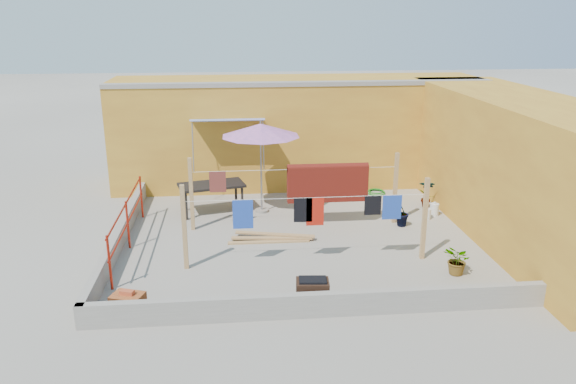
% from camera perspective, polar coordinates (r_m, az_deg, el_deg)
% --- Properties ---
extents(ground, '(80.00, 80.00, 0.00)m').
position_cam_1_polar(ground, '(13.21, 1.09, -4.69)').
color(ground, '#9E998E').
rests_on(ground, ground).
extents(wall_back, '(11.00, 3.27, 3.21)m').
position_cam_1_polar(wall_back, '(17.28, 0.95, 6.25)').
color(wall_back, gold).
rests_on(wall_back, ground).
extents(wall_right, '(2.40, 9.00, 3.20)m').
position_cam_1_polar(wall_right, '(14.26, 22.39, 2.42)').
color(wall_right, gold).
rests_on(wall_right, ground).
extents(parapet_front, '(8.30, 0.16, 0.44)m').
position_cam_1_polar(parapet_front, '(9.92, 3.57, -11.33)').
color(parapet_front, gray).
rests_on(parapet_front, ground).
extents(parapet_left, '(0.16, 7.30, 0.44)m').
position_cam_1_polar(parapet_left, '(13.31, -16.67, -4.27)').
color(parapet_left, gray).
rests_on(parapet_left, ground).
extents(red_railing, '(0.05, 4.20, 1.10)m').
position_cam_1_polar(red_railing, '(12.91, -16.02, -2.52)').
color(red_railing, '#A61F10').
rests_on(red_railing, ground).
extents(clothesline_rig, '(5.09, 2.35, 1.80)m').
position_cam_1_polar(clothesline_rig, '(13.47, 3.62, 0.47)').
color(clothesline_rig, tan).
rests_on(clothesline_rig, ground).
extents(patio_umbrella, '(2.04, 2.04, 2.44)m').
position_cam_1_polar(patio_umbrella, '(14.37, -2.80, 6.26)').
color(patio_umbrella, gray).
rests_on(patio_umbrella, ground).
extents(outdoor_table, '(1.83, 1.21, 0.79)m').
position_cam_1_polar(outdoor_table, '(14.79, -7.78, 0.54)').
color(outdoor_table, black).
rests_on(outdoor_table, ground).
extents(brick_stack, '(0.63, 0.54, 0.47)m').
position_cam_1_polar(brick_stack, '(10.33, -15.94, -10.90)').
color(brick_stack, '#964A22').
rests_on(brick_stack, ground).
extents(lumber_pile, '(2.02, 0.60, 0.12)m').
position_cam_1_polar(lumber_pile, '(13.05, -1.66, -4.70)').
color(lumber_pile, tan).
rests_on(lumber_pile, ground).
extents(brazier, '(0.62, 0.44, 0.53)m').
position_cam_1_polar(brazier, '(10.21, 2.50, -10.17)').
color(brazier, '#311D13').
rests_on(brazier, ground).
extents(white_basin, '(0.48, 0.48, 0.08)m').
position_cam_1_polar(white_basin, '(10.56, 9.68, -10.73)').
color(white_basin, silver).
rests_on(white_basin, ground).
extents(water_jug_a, '(0.21, 0.21, 0.32)m').
position_cam_1_polar(water_jug_a, '(14.77, 13.91, -2.17)').
color(water_jug_a, silver).
rests_on(water_jug_a, ground).
extents(water_jug_b, '(0.23, 0.23, 0.36)m').
position_cam_1_polar(water_jug_b, '(15.10, 14.64, -1.72)').
color(water_jug_b, silver).
rests_on(water_jug_b, ground).
extents(green_hose, '(0.55, 0.55, 0.08)m').
position_cam_1_polar(green_hose, '(16.64, 8.93, -0.00)').
color(green_hose, '#186D19').
rests_on(green_hose, ground).
extents(plant_back_a, '(0.75, 0.69, 0.71)m').
position_cam_1_polar(plant_back_a, '(16.23, 3.56, 0.90)').
color(plant_back_a, '#1D5518').
rests_on(plant_back_a, ground).
extents(plant_back_b, '(0.45, 0.45, 0.62)m').
position_cam_1_polar(plant_back_b, '(16.34, 5.59, 0.81)').
color(plant_back_b, '#1D5518').
rests_on(plant_back_b, ground).
extents(plant_right_a, '(0.50, 0.43, 0.80)m').
position_cam_1_polar(plant_right_a, '(15.61, 13.90, -0.10)').
color(plant_right_a, '#1D5518').
rests_on(plant_right_a, ground).
extents(plant_right_b, '(0.51, 0.50, 0.72)m').
position_cam_1_polar(plant_right_b, '(14.07, 11.44, -2.07)').
color(plant_right_b, '#1D5518').
rests_on(plant_right_b, ground).
extents(plant_right_c, '(0.63, 0.67, 0.62)m').
position_cam_1_polar(plant_right_c, '(11.81, 16.91, -6.68)').
color(plant_right_c, '#1D5518').
rests_on(plant_right_c, ground).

